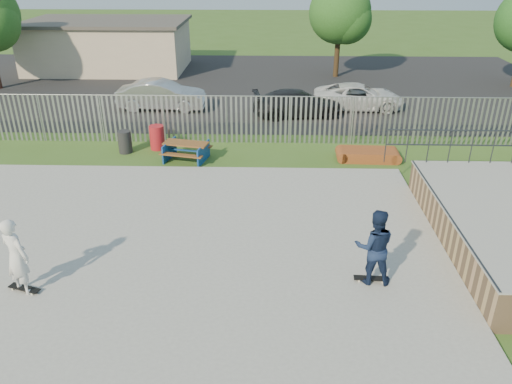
{
  "coord_description": "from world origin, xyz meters",
  "views": [
    {
      "loc": [
        2.77,
        -10.83,
        7.37
      ],
      "look_at": [
        2.42,
        2.0,
        1.1
      ],
      "focal_mm": 35.0,
      "sensor_mm": 36.0,
      "label": 1
    }
  ],
  "objects_px": {
    "picnic_table": "(186,151)",
    "car_white": "(359,97)",
    "skater_navy": "(374,247)",
    "skater_white": "(16,256)",
    "car_dark": "(298,103)",
    "tree_mid": "(340,12)",
    "trash_bin_red": "(157,137)",
    "car_silver": "(162,95)",
    "funbox": "(368,155)",
    "trash_bin_grey": "(125,142)"
  },
  "relations": [
    {
      "from": "trash_bin_red",
      "to": "tree_mid",
      "type": "xyz_separation_m",
      "value": [
        8.74,
        13.04,
        3.41
      ]
    },
    {
      "from": "car_dark",
      "to": "tree_mid",
      "type": "height_order",
      "value": "tree_mid"
    },
    {
      "from": "car_dark",
      "to": "skater_navy",
      "type": "bearing_deg",
      "value": 176.42
    },
    {
      "from": "car_silver",
      "to": "skater_navy",
      "type": "xyz_separation_m",
      "value": [
        7.91,
        -14.57,
        0.36
      ]
    },
    {
      "from": "funbox",
      "to": "car_white",
      "type": "bearing_deg",
      "value": 86.4
    },
    {
      "from": "car_dark",
      "to": "skater_white",
      "type": "relative_size",
      "value": 2.27
    },
    {
      "from": "trash_bin_red",
      "to": "trash_bin_grey",
      "type": "bearing_deg",
      "value": -160.26
    },
    {
      "from": "trash_bin_grey",
      "to": "car_white",
      "type": "bearing_deg",
      "value": 31.69
    },
    {
      "from": "trash_bin_grey",
      "to": "skater_white",
      "type": "bearing_deg",
      "value": -89.7
    },
    {
      "from": "car_dark",
      "to": "funbox",
      "type": "bearing_deg",
      "value": -164.28
    },
    {
      "from": "car_silver",
      "to": "tree_mid",
      "type": "distance_m",
      "value": 12.6
    },
    {
      "from": "trash_bin_red",
      "to": "skater_navy",
      "type": "distance_m",
      "value": 11.46
    },
    {
      "from": "car_dark",
      "to": "tree_mid",
      "type": "relative_size",
      "value": 0.75
    },
    {
      "from": "trash_bin_red",
      "to": "car_dark",
      "type": "xyz_separation_m",
      "value": [
        5.92,
        4.58,
        0.16
      ]
    },
    {
      "from": "skater_navy",
      "to": "skater_white",
      "type": "xyz_separation_m",
      "value": [
        -8.19,
        -0.62,
        0.0
      ]
    },
    {
      "from": "picnic_table",
      "to": "tree_mid",
      "type": "distance_m",
      "value": 16.38
    },
    {
      "from": "picnic_table",
      "to": "trash_bin_grey",
      "type": "bearing_deg",
      "value": 176.9
    },
    {
      "from": "picnic_table",
      "to": "car_silver",
      "type": "distance_m",
      "value": 7.07
    },
    {
      "from": "picnic_table",
      "to": "trash_bin_grey",
      "type": "height_order",
      "value": "trash_bin_grey"
    },
    {
      "from": "picnic_table",
      "to": "car_white",
      "type": "height_order",
      "value": "car_white"
    },
    {
      "from": "trash_bin_grey",
      "to": "skater_navy",
      "type": "distance_m",
      "value": 11.93
    },
    {
      "from": "funbox",
      "to": "trash_bin_red",
      "type": "xyz_separation_m",
      "value": [
        -8.37,
        0.94,
        0.29
      ]
    },
    {
      "from": "funbox",
      "to": "car_dark",
      "type": "distance_m",
      "value": 6.05
    },
    {
      "from": "funbox",
      "to": "car_white",
      "type": "height_order",
      "value": "car_white"
    },
    {
      "from": "trash_bin_grey",
      "to": "car_silver",
      "type": "height_order",
      "value": "car_silver"
    },
    {
      "from": "car_silver",
      "to": "picnic_table",
      "type": "bearing_deg",
      "value": -160.37
    },
    {
      "from": "car_silver",
      "to": "car_white",
      "type": "bearing_deg",
      "value": -86.77
    },
    {
      "from": "trash_bin_red",
      "to": "car_silver",
      "type": "distance_m",
      "value": 5.61
    },
    {
      "from": "picnic_table",
      "to": "car_white",
      "type": "xyz_separation_m",
      "value": [
        7.7,
        7.06,
        0.28
      ]
    },
    {
      "from": "car_silver",
      "to": "tree_mid",
      "type": "relative_size",
      "value": 0.76
    },
    {
      "from": "skater_navy",
      "to": "tree_mid",
      "type": "bearing_deg",
      "value": -91.59
    },
    {
      "from": "funbox",
      "to": "trash_bin_red",
      "type": "relative_size",
      "value": 2.11
    },
    {
      "from": "picnic_table",
      "to": "car_silver",
      "type": "relative_size",
      "value": 0.44
    },
    {
      "from": "trash_bin_grey",
      "to": "car_white",
      "type": "distance_m",
      "value": 12.06
    },
    {
      "from": "trash_bin_grey",
      "to": "car_dark",
      "type": "height_order",
      "value": "car_dark"
    },
    {
      "from": "picnic_table",
      "to": "car_silver",
      "type": "bearing_deg",
      "value": 121.08
    },
    {
      "from": "car_dark",
      "to": "car_white",
      "type": "distance_m",
      "value": 3.41
    },
    {
      "from": "car_dark",
      "to": "skater_white",
      "type": "height_order",
      "value": "skater_white"
    },
    {
      "from": "picnic_table",
      "to": "trash_bin_red",
      "type": "relative_size",
      "value": 1.98
    },
    {
      "from": "skater_navy",
      "to": "skater_white",
      "type": "distance_m",
      "value": 8.21
    },
    {
      "from": "skater_white",
      "to": "skater_navy",
      "type": "bearing_deg",
      "value": -148.18
    },
    {
      "from": "skater_white",
      "to": "trash_bin_grey",
      "type": "bearing_deg",
      "value": -62.19
    },
    {
      "from": "trash_bin_grey",
      "to": "car_dark",
      "type": "bearing_deg",
      "value": 35.12
    },
    {
      "from": "tree_mid",
      "to": "skater_navy",
      "type": "relative_size",
      "value": 3.03
    },
    {
      "from": "picnic_table",
      "to": "tree_mid",
      "type": "xyz_separation_m",
      "value": [
        7.38,
        14.19,
        3.53
      ]
    },
    {
      "from": "car_dark",
      "to": "skater_white",
      "type": "xyz_separation_m",
      "value": [
        -7.08,
        -14.23,
        0.46
      ]
    },
    {
      "from": "trash_bin_grey",
      "to": "trash_bin_red",
      "type": "bearing_deg",
      "value": 19.74
    },
    {
      "from": "car_white",
      "to": "skater_white",
      "type": "xyz_separation_m",
      "value": [
        -10.21,
        -15.55,
        0.46
      ]
    },
    {
      "from": "funbox",
      "to": "car_white",
      "type": "distance_m",
      "value": 6.89
    },
    {
      "from": "trash_bin_red",
      "to": "car_white",
      "type": "relative_size",
      "value": 0.22
    }
  ]
}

